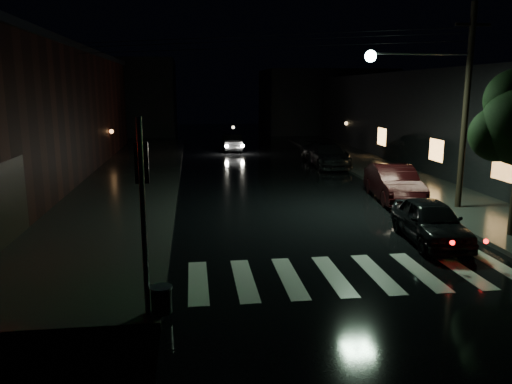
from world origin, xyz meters
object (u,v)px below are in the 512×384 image
object	(u,v)px
parked_car_a	(431,221)
parked_car_c	(328,155)
parked_car_d	(325,153)
oncoming_car	(232,143)
parked_car_b	(394,183)

from	to	relation	value
parked_car_a	parked_car_c	size ratio (longest dim) A/B	0.80
parked_car_c	parked_car_d	distance (m)	1.73
parked_car_d	oncoming_car	xyz separation A→B (m)	(-5.70, 7.48, -0.02)
parked_car_a	parked_car_d	world-z (taller)	parked_car_a
parked_car_a	parked_car_b	size ratio (longest dim) A/B	0.85
parked_car_a	parked_car_b	distance (m)	6.18
parked_car_a	parked_car_c	xyz separation A→B (m)	(0.98, 16.01, 0.05)
oncoming_car	parked_car_a	bearing A→B (deg)	99.43
parked_car_c	parked_car_a	bearing A→B (deg)	-92.64
parked_car_b	oncoming_car	bearing A→B (deg)	113.11
parked_car_a	parked_car_d	size ratio (longest dim) A/B	0.83
parked_car_c	parked_car_b	bearing A→B (deg)	-87.56
parked_car_d	oncoming_car	size ratio (longest dim) A/B	1.22
parked_car_b	parked_car_d	size ratio (longest dim) A/B	0.98
parked_car_c	parked_car_d	xyz separation A→B (m)	(0.27, 1.71, -0.06)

